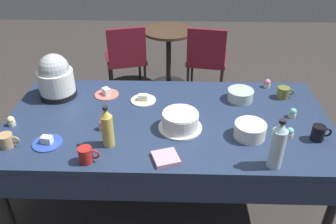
{
  "coord_description": "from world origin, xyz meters",
  "views": [
    {
      "loc": [
        0.06,
        -1.95,
        2.04
      ],
      "look_at": [
        0.0,
        0.0,
        0.8
      ],
      "focal_mm": 36.64,
      "sensor_mm": 36.0,
      "label": 1
    }
  ],
  "objects": [
    {
      "name": "glass_salad_bowl",
      "position": [
        0.53,
        0.27,
        0.79
      ],
      "size": [
        0.19,
        0.19,
        0.08
      ],
      "primitive_type": "cylinder",
      "color": "#B2C6BC",
      "rests_on": "potluck_table"
    },
    {
      "name": "coffee_mug_tan",
      "position": [
        -0.96,
        -0.34,
        0.79
      ],
      "size": [
        0.13,
        0.09,
        0.08
      ],
      "color": "tan",
      "rests_on": "potluck_table"
    },
    {
      "name": "potluck_table",
      "position": [
        0.0,
        0.0,
        0.69
      ],
      "size": [
        2.2,
        1.1,
        0.75
      ],
      "color": "navy",
      "rests_on": "ground"
    },
    {
      "name": "round_cafe_table",
      "position": [
        -0.05,
        1.9,
        0.5
      ],
      "size": [
        0.6,
        0.6,
        0.72
      ],
      "color": "#473323",
      "rests_on": "ground"
    },
    {
      "name": "dessert_plate_cobalt",
      "position": [
        -0.73,
        -0.31,
        0.76
      ],
      "size": [
        0.18,
        0.18,
        0.05
      ],
      "color": "#2D4CB2",
      "rests_on": "potluck_table"
    },
    {
      "name": "frosted_layer_cake",
      "position": [
        0.08,
        -0.12,
        0.81
      ],
      "size": [
        0.29,
        0.29,
        0.12
      ],
      "color": "silver",
      "rests_on": "potluck_table"
    },
    {
      "name": "dessert_plate_cream",
      "position": [
        -0.19,
        0.23,
        0.76
      ],
      "size": [
        0.19,
        0.19,
        0.05
      ],
      "color": "beige",
      "rests_on": "potluck_table"
    },
    {
      "name": "maroon_chair_left",
      "position": [
        -0.53,
        1.68,
        0.49
      ],
      "size": [
        0.54,
        0.54,
        0.85
      ],
      "color": "maroon",
      "rests_on": "ground"
    },
    {
      "name": "ceramic_snack_bowl",
      "position": [
        0.52,
        -0.19,
        0.8
      ],
      "size": [
        0.2,
        0.2,
        0.1
      ],
      "primitive_type": "cylinder",
      "color": "silver",
      "rests_on": "potluck_table"
    },
    {
      "name": "cupcake_cocoa",
      "position": [
        0.77,
        -0.19,
        0.78
      ],
      "size": [
        0.05,
        0.05,
        0.07
      ],
      "color": "beige",
      "rests_on": "potluck_table"
    },
    {
      "name": "cupcake_berry",
      "position": [
        0.77,
        0.47,
        0.78
      ],
      "size": [
        0.05,
        0.05,
        0.07
      ],
      "color": "beige",
      "rests_on": "potluck_table"
    },
    {
      "name": "dessert_plate_coral",
      "position": [
        -0.48,
        0.31,
        0.76
      ],
      "size": [
        0.18,
        0.18,
        0.06
      ],
      "color": "#E07266",
      "rests_on": "potluck_table"
    },
    {
      "name": "cupcake_vanilla",
      "position": [
        -0.42,
        -0.14,
        0.78
      ],
      "size": [
        0.05,
        0.05,
        0.07
      ],
      "color": "beige",
      "rests_on": "potluck_table"
    },
    {
      "name": "slow_cooker",
      "position": [
        -0.84,
        0.29,
        0.91
      ],
      "size": [
        0.27,
        0.27,
        0.34
      ],
      "color": "black",
      "rests_on": "potluck_table"
    },
    {
      "name": "cupcake_lemon",
      "position": [
        0.85,
        0.04,
        0.78
      ],
      "size": [
        0.05,
        0.05,
        0.07
      ],
      "color": "beige",
      "rests_on": "potluck_table"
    },
    {
      "name": "coffee_mug_olive",
      "position": [
        0.85,
        0.31,
        0.79
      ],
      "size": [
        0.13,
        0.09,
        0.08
      ],
      "color": "olive",
      "rests_on": "potluck_table"
    },
    {
      "name": "coffee_mug_red",
      "position": [
        -0.45,
        -0.46,
        0.8
      ],
      "size": [
        0.12,
        0.08,
        0.1
      ],
      "color": "#B2231E",
      "rests_on": "potluck_table"
    },
    {
      "name": "cupcake_rose",
      "position": [
        -1.03,
        -0.12,
        0.78
      ],
      "size": [
        0.05,
        0.05,
        0.07
      ],
      "color": "beige",
      "rests_on": "potluck_table"
    },
    {
      "name": "soda_bottle_ginger_ale",
      "position": [
        -0.35,
        -0.3,
        0.87
      ],
      "size": [
        0.07,
        0.07,
        0.27
      ],
      "color": "gold",
      "rests_on": "potluck_table"
    },
    {
      "name": "ground",
      "position": [
        0.0,
        0.0,
        0.0
      ],
      "size": [
        9.0,
        9.0,
        0.0
      ],
      "primitive_type": "plane",
      "color": "#383330"
    },
    {
      "name": "maroon_chair_right",
      "position": [
        0.39,
        1.68,
        0.49
      ],
      "size": [
        0.51,
        0.51,
        0.85
      ],
      "color": "maroon",
      "rests_on": "ground"
    },
    {
      "name": "soda_bottle_water",
      "position": [
        0.61,
        -0.47,
        0.89
      ],
      "size": [
        0.08,
        0.08,
        0.31
      ],
      "color": "silver",
      "rests_on": "potluck_table"
    },
    {
      "name": "coffee_mug_black",
      "position": [
        0.93,
        -0.21,
        0.8
      ],
      "size": [
        0.12,
        0.08,
        0.1
      ],
      "color": "black",
      "rests_on": "potluck_table"
    },
    {
      "name": "paper_napkin_stack",
      "position": [
        -0.0,
        -0.43,
        0.76
      ],
      "size": [
        0.18,
        0.18,
        0.02
      ],
      "primitive_type": "cube",
      "rotation": [
        0.0,
        0.0,
        0.33
      ],
      "color": "pink",
      "rests_on": "potluck_table"
    }
  ]
}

